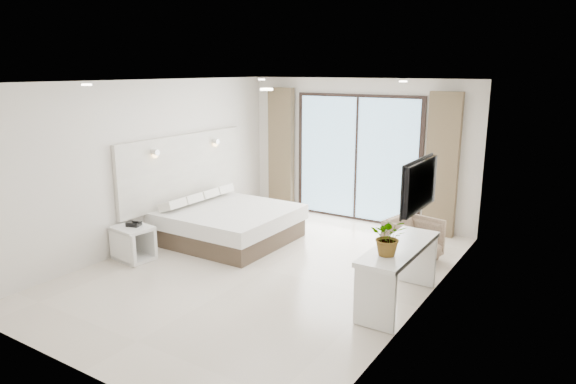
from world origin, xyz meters
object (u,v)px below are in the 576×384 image
object	(u,v)px
nightstand	(133,243)
console_desk	(399,262)
bed	(228,223)
armchair	(413,238)

from	to	relation	value
nightstand	console_desk	bearing A→B (deg)	17.58
bed	console_desk	size ratio (longest dim) A/B	1.24
console_desk	nightstand	bearing A→B (deg)	-170.24
console_desk	bed	bearing A→B (deg)	166.31
console_desk	armchair	size ratio (longest dim) A/B	2.25
nightstand	armchair	bearing A→B (deg)	39.70
bed	console_desk	world-z (taller)	console_desk
nightstand	armchair	size ratio (longest dim) A/B	0.87
bed	armchair	world-z (taller)	armchair
console_desk	armchair	world-z (taller)	console_desk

